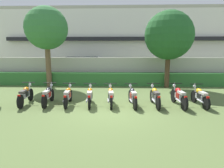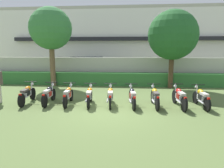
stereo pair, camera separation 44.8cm
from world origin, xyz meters
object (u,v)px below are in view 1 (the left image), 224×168
parked_car (84,68)px  motorcycle_in_row_1 (48,95)px  motorcycle_in_row_2 (68,96)px  motorcycle_in_row_4 (111,96)px  motorcycle_in_row_8 (200,96)px  tree_far_side (169,35)px  motorcycle_in_row_7 (179,96)px  motorcycle_in_row_5 (133,96)px  motorcycle_in_row_3 (90,96)px  tree_near_inspector (46,29)px  motorcycle_in_row_6 (155,96)px  motorcycle_in_row_0 (25,95)px

parked_car → motorcycle_in_row_1: parked_car is taller
motorcycle_in_row_2 → motorcycle_in_row_4: 1.95m
motorcycle_in_row_8 → tree_far_side: bearing=3.1°
motorcycle_in_row_2 → motorcycle_in_row_7: motorcycle_in_row_7 is taller
motorcycle_in_row_2 → motorcycle_in_row_5: bearing=-95.0°
motorcycle_in_row_2 → motorcycle_in_row_3: motorcycle_in_row_2 is taller
motorcycle_in_row_3 → tree_near_inspector: bearing=31.3°
parked_car → motorcycle_in_row_5: size_ratio=2.50×
motorcycle_in_row_1 → motorcycle_in_row_2: motorcycle_in_row_1 is taller
motorcycle_in_row_2 → motorcycle_in_row_6: bearing=-95.1°
tree_near_inspector → motorcycle_in_row_5: 7.89m
motorcycle_in_row_2 → motorcycle_in_row_5: (2.94, 0.01, -0.00)m
motorcycle_in_row_6 → motorcycle_in_row_7: 1.05m
motorcycle_in_row_5 → motorcycle_in_row_7: 2.06m
motorcycle_in_row_4 → motorcycle_in_row_8: size_ratio=0.98×
motorcycle_in_row_5 → motorcycle_in_row_6: motorcycle_in_row_6 is taller
tree_near_inspector → motorcycle_in_row_1: (1.58, -4.56, -3.42)m
motorcycle_in_row_5 → motorcycle_in_row_2: bearing=83.7°
tree_near_inspector → tree_far_side: size_ratio=1.07×
tree_near_inspector → motorcycle_in_row_3: tree_near_inspector is taller
motorcycle_in_row_8 → motorcycle_in_row_1: bearing=87.6°
motorcycle_in_row_0 → motorcycle_in_row_1: size_ratio=1.04×
tree_far_side → motorcycle_in_row_4: bearing=-128.6°
motorcycle_in_row_7 → motorcycle_in_row_0: bearing=86.0°
motorcycle_in_row_6 → motorcycle_in_row_2: bearing=87.6°
motorcycle_in_row_4 → motorcycle_in_row_6: bearing=-95.2°
motorcycle_in_row_0 → motorcycle_in_row_1: motorcycle_in_row_0 is taller
motorcycle_in_row_0 → motorcycle_in_row_7: bearing=-96.9°
motorcycle_in_row_1 → motorcycle_in_row_7: size_ratio=0.96×
motorcycle_in_row_6 → motorcycle_in_row_7: size_ratio=0.96×
motorcycle_in_row_0 → motorcycle_in_row_5: bearing=-96.8°
parked_car → motorcycle_in_row_4: size_ratio=2.64×
tree_near_inspector → motorcycle_in_row_0: 5.72m
parked_car → motorcycle_in_row_5: 9.35m
motorcycle_in_row_0 → motorcycle_in_row_2: motorcycle_in_row_0 is taller
motorcycle_in_row_1 → motorcycle_in_row_5: size_ratio=1.00×
motorcycle_in_row_7 → motorcycle_in_row_4: bearing=85.7°
motorcycle_in_row_4 → motorcycle_in_row_6: motorcycle_in_row_6 is taller
parked_car → motorcycle_in_row_0: (-1.21, -8.56, -0.49)m
parked_car → motorcycle_in_row_4: parked_car is taller
motorcycle_in_row_4 → tree_far_side: bearing=-43.4°
parked_car → motorcycle_in_row_6: parked_car is taller
motorcycle_in_row_0 → motorcycle_in_row_1: bearing=-96.6°
motorcycle_in_row_5 → tree_far_side: bearing=-36.3°
motorcycle_in_row_0 → motorcycle_in_row_8: bearing=-96.4°
motorcycle_in_row_1 → motorcycle_in_row_3: motorcycle_in_row_1 is taller
tree_far_side → motorcycle_in_row_3: tree_far_side is taller
tree_near_inspector → motorcycle_in_row_7: 9.42m
tree_near_inspector → parked_car: bearing=66.6°
tree_near_inspector → motorcycle_in_row_1: bearing=-70.9°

